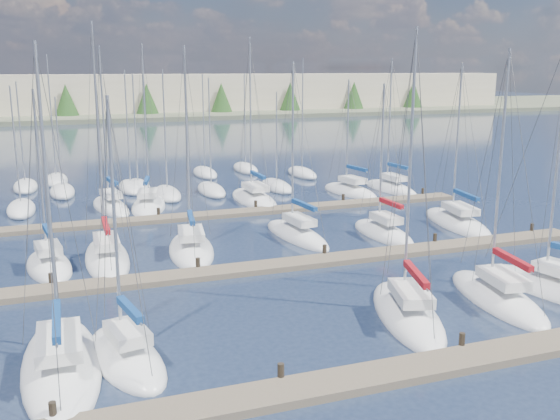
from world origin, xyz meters
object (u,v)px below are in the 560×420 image
object	(u,v)px
sailboat_j	(191,249)
sailboat_p	(254,199)
sailboat_d	(407,313)
sailboat_q	(350,191)
sailboat_n	(111,206)
sailboat_h	(49,266)
sailboat_c	(127,357)
sailboat_i	(107,258)
sailboat_o	(149,206)
sailboat_e	(497,297)
sailboat_m	(457,223)
sailboat_k	(297,235)
sailboat_r	(391,188)
sailboat_f	(559,290)
sailboat_b	(61,365)
sailboat_l	(383,233)

from	to	relation	value
sailboat_j	sailboat_p	size ratio (longest dim) A/B	0.92
sailboat_d	sailboat_q	distance (m)	29.90
sailboat_n	sailboat_h	bearing A→B (deg)	-116.87
sailboat_c	sailboat_i	bearing A→B (deg)	77.57
sailboat_o	sailboat_n	size ratio (longest dim) A/B	1.01
sailboat_e	sailboat_i	distance (m)	22.66
sailboat_c	sailboat_p	bearing A→B (deg)	52.23
sailboat_m	sailboat_d	bearing A→B (deg)	-123.12
sailboat_k	sailboat_q	world-z (taller)	sailboat_k
sailboat_k	sailboat_o	bearing A→B (deg)	116.93
sailboat_r	sailboat_f	xyz separation A→B (m)	(-5.95, -27.85, -0.01)
sailboat_j	sailboat_p	distance (m)	16.14
sailboat_k	sailboat_r	world-z (taller)	sailboat_r
sailboat_h	sailboat_o	bearing A→B (deg)	53.99
sailboat_o	sailboat_f	world-z (taller)	sailboat_o
sailboat_d	sailboat_i	bearing A→B (deg)	148.46
sailboat_k	sailboat_h	size ratio (longest dim) A/B	1.14
sailboat_m	sailboat_p	world-z (taller)	sailboat_p
sailboat_q	sailboat_d	bearing A→B (deg)	-120.06
sailboat_j	sailboat_h	distance (m)	8.60
sailboat_p	sailboat_n	size ratio (longest dim) A/B	1.06
sailboat_c	sailboat_n	xyz separation A→B (m)	(1.97, 28.93, 0.01)
sailboat_m	sailboat_b	distance (m)	31.81
sailboat_d	sailboat_f	distance (m)	9.14
sailboat_o	sailboat_n	distance (m)	3.13
sailboat_k	sailboat_b	bearing A→B (deg)	-142.44
sailboat_r	sailboat_k	bearing A→B (deg)	-143.46
sailboat_d	sailboat_q	bearing A→B (deg)	85.35
sailboat_m	sailboat_b	size ratio (longest dim) A/B	0.96
sailboat_k	sailboat_h	bearing A→B (deg)	179.52
sailboat_b	sailboat_i	xyz separation A→B (m)	(2.92, 13.90, 0.02)
sailboat_q	sailboat_n	bearing A→B (deg)	168.66
sailboat_p	sailboat_k	bearing A→B (deg)	-94.92
sailboat_q	sailboat_m	bearing A→B (deg)	-89.87
sailboat_n	sailboat_e	bearing A→B (deg)	-69.04
sailboat_b	sailboat_o	world-z (taller)	sailboat_o
sailboat_b	sailboat_k	bearing A→B (deg)	44.06
sailboat_j	sailboat_c	size ratio (longest dim) A/B	1.21
sailboat_l	sailboat_i	world-z (taller)	sailboat_i
sailboat_c	sailboat_r	bearing A→B (deg)	34.15
sailboat_j	sailboat_f	xyz separation A→B (m)	(16.53, -14.02, -0.00)
sailboat_j	sailboat_p	bearing A→B (deg)	66.51
sailboat_b	sailboat_l	xyz separation A→B (m)	(21.73, 13.32, 0.01)
sailboat_q	sailboat_c	bearing A→B (deg)	-139.33
sailboat_p	sailboat_d	size ratio (longest dim) A/B	1.06
sailboat_m	sailboat_h	distance (m)	28.93
sailboat_r	sailboat_d	bearing A→B (deg)	-122.75
sailboat_h	sailboat_i	xyz separation A→B (m)	(3.35, 0.45, 0.01)
sailboat_b	sailboat_r	xyz separation A→B (m)	(30.64, 27.78, 0.02)
sailboat_d	sailboat_i	world-z (taller)	sailboat_i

